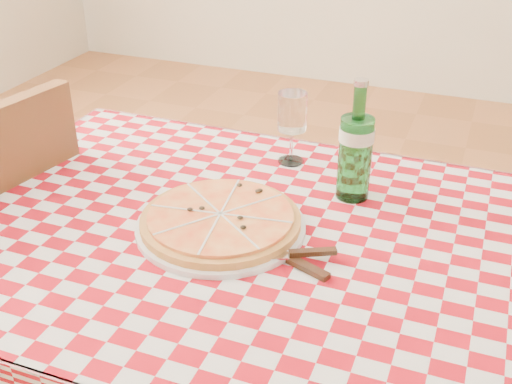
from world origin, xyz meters
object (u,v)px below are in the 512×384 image
(dining_table, at_px, (255,276))
(water_bottle, at_px, (356,141))
(pizza_plate, at_px, (221,219))
(wine_glass, at_px, (292,128))

(dining_table, bearing_deg, water_bottle, 57.34)
(pizza_plate, height_order, water_bottle, water_bottle)
(pizza_plate, xyz_separation_m, water_bottle, (0.21, 0.22, 0.11))
(water_bottle, bearing_deg, dining_table, -122.66)
(water_bottle, bearing_deg, wine_glass, 147.88)
(dining_table, relative_size, pizza_plate, 3.60)
(pizza_plate, relative_size, water_bottle, 1.28)
(dining_table, xyz_separation_m, pizza_plate, (-0.07, -0.00, 0.12))
(dining_table, relative_size, wine_glass, 7.00)
(dining_table, height_order, water_bottle, water_bottle)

